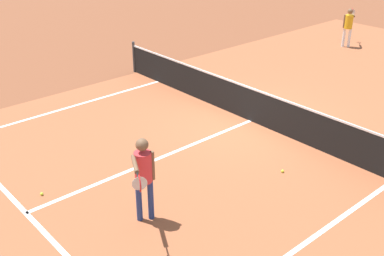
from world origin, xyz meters
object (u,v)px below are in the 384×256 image
Objects in this scene: player_near at (143,171)px; tennis_ball_mid_court at (42,194)px; player_far at (349,23)px; tennis_ball_near_net at (283,171)px; net at (251,104)px.

tennis_ball_mid_court is (-2.07, -1.11, -1.03)m from player_near.
tennis_ball_near_net is at bearing -64.70° from player_far.
tennis_ball_mid_court is 1.00× the size of tennis_ball_near_net.
player_near is 13.65m from player_far.
net is 6.43× the size of player_near.
player_far is at bearing 115.30° from tennis_ball_near_net.
player_far is 14.32m from tennis_ball_mid_court.
tennis_ball_mid_court is at bearing -151.85° from player_near.
player_near is 25.83× the size of tennis_ball_near_net.
player_far reaches higher than tennis_ball_near_net.
player_near is at bearing -100.52° from tennis_ball_near_net.
player_far is at bearing 107.03° from player_near.
player_near reaches higher than player_far.
net is 166.09× the size of tennis_ball_near_net.
player_near reaches higher than tennis_ball_mid_court.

